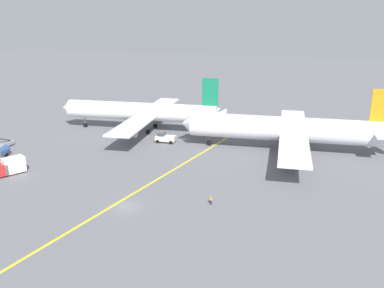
{
  "coord_description": "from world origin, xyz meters",
  "views": [
    {
      "loc": [
        34.06,
        -54.72,
        30.7
      ],
      "look_at": [
        1.92,
        25.89,
        4.0
      ],
      "focal_mm": 38.14,
      "sensor_mm": 36.0,
      "label": 1
    }
  ],
  "objects": [
    {
      "name": "taxiway_stripe",
      "position": [
        -0.81,
        10.0,
        0.0
      ],
      "size": [
        15.67,
        119.1,
        0.01
      ],
      "primitive_type": "cube",
      "rotation": [
        0.0,
        0.0,
        -0.13
      ],
      "color": "yellow",
      "rests_on": "ground"
    },
    {
      "name": "pushback_tug",
      "position": [
        -9.97,
        36.82,
        1.24
      ],
      "size": [
        8.32,
        3.39,
        2.94
      ],
      "color": "white",
      "rests_on": "ground"
    },
    {
      "name": "gse_fuel_bowser_stubby",
      "position": [
        -39.62,
        11.69,
        1.33
      ],
      "size": [
        3.65,
        5.24,
        2.4
      ],
      "color": "#2D5199",
      "rests_on": "ground"
    },
    {
      "name": "gse_belt_loader_portside",
      "position": [
        -45.41,
        18.71,
        0.83
      ],
      "size": [
        2.23,
        5.02,
        3.02
      ],
      "color": "gray",
      "rests_on": "ground"
    },
    {
      "name": "ground_crew_wing_walker_right",
      "position": [
        13.29,
        6.17,
        0.82
      ],
      "size": [
        0.36,
        0.36,
        1.6
      ],
      "color": "black",
      "rests_on": "ground"
    },
    {
      "name": "ground_plane",
      "position": [
        0.0,
        0.0,
        0.0
      ],
      "size": [
        600.0,
        600.0,
        0.0
      ],
      "primitive_type": "plane",
      "color": "slate"
    },
    {
      "name": "airliner_at_gate_left",
      "position": [
        -20.84,
        45.04,
        5.45
      ],
      "size": [
        48.9,
        47.61,
        15.56
      ],
      "color": "white",
      "rests_on": "ground"
    },
    {
      "name": "airliner_being_pushed",
      "position": [
        20.01,
        41.42,
        5.3
      ],
      "size": [
        51.12,
        49.79,
        15.73
      ],
      "color": "silver",
      "rests_on": "ground"
    },
    {
      "name": "gse_catering_truck_tall",
      "position": [
        -29.74,
        4.46,
        1.76
      ],
      "size": [
        4.66,
        6.31,
        3.5
      ],
      "color": "red",
      "rests_on": "ground"
    }
  ]
}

